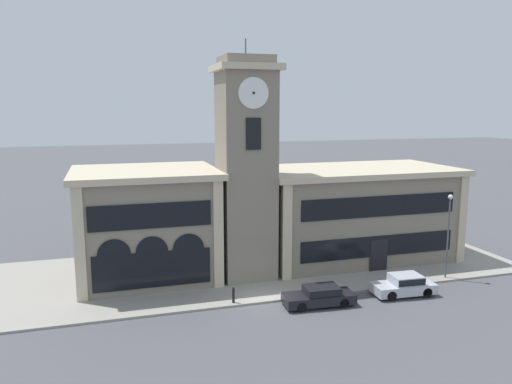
# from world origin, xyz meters

# --- Properties ---
(ground_plane) EXTENTS (300.00, 300.00, 0.00)m
(ground_plane) POSITION_xyz_m (0.00, 0.00, 0.00)
(ground_plane) COLOR #4C4C51
(sidewalk_kerb) EXTENTS (44.29, 13.96, 0.15)m
(sidewalk_kerb) POSITION_xyz_m (0.00, 6.98, 0.07)
(sidewalk_kerb) COLOR gray
(sidewalk_kerb) RESTS_ON ground_plane
(clock_tower) EXTENTS (4.52, 4.52, 17.55)m
(clock_tower) POSITION_xyz_m (0.00, 5.47, 8.24)
(clock_tower) COLOR gray
(clock_tower) RESTS_ON ground_plane
(town_hall_left_wing) EXTENTS (10.60, 9.09, 8.24)m
(town_hall_left_wing) POSITION_xyz_m (-7.16, 7.73, 4.15)
(town_hall_left_wing) COLOR gray
(town_hall_left_wing) RESTS_ON ground_plane
(town_hall_right_wing) EXTENTS (16.64, 9.09, 7.77)m
(town_hall_right_wing) POSITION_xyz_m (10.18, 7.74, 3.91)
(town_hall_right_wing) COLOR gray
(town_hall_right_wing) RESTS_ON ground_plane
(parked_car_near) EXTENTS (4.75, 2.05, 1.29)m
(parked_car_near) POSITION_xyz_m (3.07, -1.28, 0.68)
(parked_car_near) COLOR black
(parked_car_near) RESTS_ON ground_plane
(parked_car_mid) EXTENTS (4.37, 2.10, 1.44)m
(parked_car_mid) POSITION_xyz_m (9.38, -1.28, 0.75)
(parked_car_mid) COLOR #B2B7C1
(parked_car_mid) RESTS_ON ground_plane
(street_lamp) EXTENTS (0.36, 0.36, 6.32)m
(street_lamp) POSITION_xyz_m (14.19, 0.62, 4.24)
(street_lamp) COLOR #4C4C51
(street_lamp) RESTS_ON sidewalk_kerb
(bollard) EXTENTS (0.18, 0.18, 1.06)m
(bollard) POSITION_xyz_m (-2.30, 0.42, 0.67)
(bollard) COLOR black
(bollard) RESTS_ON sidewalk_kerb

